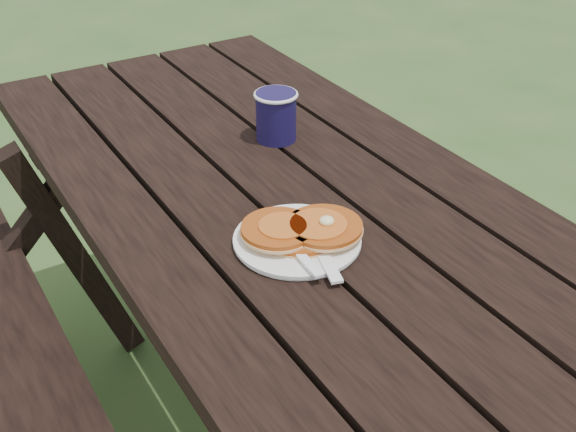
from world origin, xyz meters
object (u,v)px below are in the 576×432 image
pancake_stack (303,230)px  coffee_cup (276,113)px  picnic_table (306,359)px  plate (297,241)px

pancake_stack → coffee_cup: (0.16, 0.36, 0.04)m
picnic_table → coffee_cup: coffee_cup is taller
plate → coffee_cup: bearing=64.6°
plate → coffee_cup: 0.40m
coffee_cup → picnic_table: bearing=-108.4°
plate → coffee_cup: size_ratio=1.98×
picnic_table → plate: (-0.08, -0.09, 0.39)m
picnic_table → pancake_stack: size_ratio=9.07×
plate → pancake_stack: pancake_stack is taller
pancake_stack → coffee_cup: bearing=66.0°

